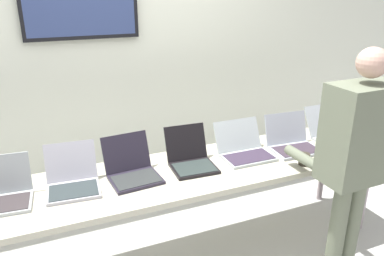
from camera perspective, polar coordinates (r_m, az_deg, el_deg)
back_wall at (r=3.48m, az=-10.03°, el=9.81°), size 8.00×0.11×2.57m
workbench at (r=2.66m, az=-3.27°, el=-7.61°), size 3.40×0.70×0.72m
laptop_station_0 at (r=2.55m, az=-26.72°, el=-8.69°), size 0.36×0.32×0.26m
laptop_station_1 at (r=2.55m, az=-17.46°, el=-7.33°), size 0.35×0.37×0.26m
laptop_station_2 at (r=2.59m, az=-8.98°, el=-6.07°), size 0.35×0.38×0.26m
laptop_station_3 at (r=2.71m, az=-0.19°, el=-4.50°), size 0.32×0.37×0.26m
laptop_station_4 at (r=2.90m, az=7.80°, el=-3.08°), size 0.37×0.36×0.24m
laptop_station_5 at (r=3.09m, az=14.74°, el=-1.97°), size 0.38×0.36×0.26m
laptop_station_6 at (r=3.37m, az=20.25°, el=-0.68°), size 0.33×0.40×0.25m
person at (r=2.57m, az=23.38°, el=-3.11°), size 0.44×0.59×1.61m
coffee_mug at (r=2.85m, az=16.45°, el=-4.50°), size 0.08×0.08×0.09m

